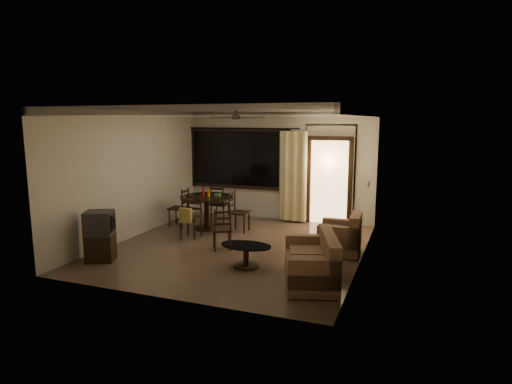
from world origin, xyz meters
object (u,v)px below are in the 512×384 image
at_px(side_chair, 222,237).
at_px(dining_chair_west, 179,215).
at_px(dining_chair_east, 239,219).
at_px(tv_cabinet, 100,236).
at_px(dining_chair_north, 220,210).
at_px(sofa, 314,264).
at_px(armchair, 342,237).
at_px(coffee_table, 246,252).
at_px(dining_table, 207,203).
at_px(dining_chair_south, 191,224).

bearing_deg(side_chair, dining_chair_west, -68.51).
bearing_deg(dining_chair_east, tv_cabinet, 148.89).
relative_size(dining_chair_north, sofa, 0.58).
height_order(dining_chair_east, armchair, dining_chair_east).
height_order(dining_chair_north, armchair, dining_chair_north).
bearing_deg(coffee_table, dining_chair_west, 140.45).
distance_m(sofa, coffee_table, 1.33).
xyz_separation_m(dining_chair_west, sofa, (3.96, -2.50, 0.03)).
xyz_separation_m(dining_table, sofa, (3.22, -2.53, -0.31)).
bearing_deg(sofa, coffee_table, 148.93).
height_order(sofa, coffee_table, sofa).
relative_size(dining_chair_south, side_chair, 1.10).
bearing_deg(dining_chair_west, sofa, 55.62).
xyz_separation_m(dining_chair_east, coffee_table, (1.08, -2.26, -0.01)).
xyz_separation_m(dining_chair_west, armchair, (4.14, -0.81, 0.04)).
distance_m(dining_chair_east, tv_cabinet, 3.29).
xyz_separation_m(armchair, side_chair, (-2.32, -0.59, -0.07)).
xyz_separation_m(dining_chair_west, dining_chair_east, (1.58, 0.06, 0.00)).
relative_size(sofa, armchair, 2.01).
bearing_deg(dining_chair_north, sofa, 132.25).
xyz_separation_m(dining_table, dining_chair_north, (-0.03, 0.79, -0.34)).
distance_m(dining_chair_west, dining_chair_south, 1.13).
bearing_deg(dining_chair_east, dining_table, 89.93).
relative_size(sofa, side_chair, 1.88).
height_order(dining_table, dining_chair_east, dining_table).
relative_size(coffee_table, side_chair, 1.08).
distance_m(dining_chair_south, tv_cabinet, 2.15).
height_order(dining_table, armchair, dining_table).
bearing_deg(dining_chair_south, dining_chair_north, 90.00).
bearing_deg(coffee_table, dining_chair_south, 143.93).
bearing_deg(sofa, armchair, 65.96).
relative_size(dining_chair_east, side_chair, 1.10).
bearing_deg(side_chair, tv_cabinet, 6.85).
xyz_separation_m(dining_chair_south, side_chair, (1.04, -0.57, -0.05)).
height_order(tv_cabinet, coffee_table, tv_cabinet).
xyz_separation_m(dining_chair_west, dining_chair_south, (0.78, -0.83, 0.02)).
distance_m(dining_chair_east, coffee_table, 2.51).
height_order(dining_chair_north, tv_cabinet, dining_chair_north).
height_order(dining_chair_north, side_chair, dining_chair_north).
distance_m(dining_chair_east, sofa, 3.50).
relative_size(dining_chair_west, dining_chair_south, 1.00).
distance_m(dining_table, coffee_table, 2.96).
bearing_deg(dining_table, dining_chair_east, 2.09).
bearing_deg(armchair, tv_cabinet, -156.46).
bearing_deg(coffee_table, dining_chair_north, 122.85).
distance_m(dining_chair_west, sofa, 4.68).
xyz_separation_m(dining_chair_west, tv_cabinet, (-0.01, -2.81, 0.19)).
distance_m(dining_chair_east, dining_chair_north, 1.15).
bearing_deg(side_chair, armchair, 163.23).
relative_size(dining_table, dining_chair_west, 1.34).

